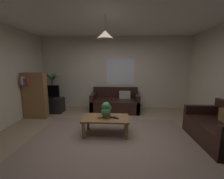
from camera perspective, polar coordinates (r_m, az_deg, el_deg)
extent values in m
cube|color=#9E8466|center=(3.45, -0.27, -18.53)|extent=(5.54, 4.82, 0.02)
cube|color=gray|center=(3.26, -0.48, -19.96)|extent=(3.60, 2.65, 0.01)
cube|color=beige|center=(5.49, 1.15, 6.63)|extent=(5.66, 0.06, 2.67)
cube|color=white|center=(3.22, -0.31, 28.88)|extent=(5.54, 4.82, 0.02)
cube|color=white|center=(5.45, 3.30, 7.16)|extent=(1.02, 0.01, 0.95)
cube|color=black|center=(5.12, 1.20, -6.37)|extent=(1.65, 0.86, 0.42)
cube|color=black|center=(5.38, 1.33, -1.09)|extent=(1.65, 0.12, 0.40)
cube|color=black|center=(5.17, -7.36, -5.03)|extent=(0.12, 0.86, 0.64)
cube|color=black|center=(5.12, 9.84, -5.21)|extent=(0.12, 0.86, 0.64)
cube|color=#B7AD9E|center=(5.22, 5.08, -2.13)|extent=(0.41, 0.15, 0.28)
cube|color=black|center=(3.84, 36.49, -13.82)|extent=(0.86, 1.35, 0.42)
cube|color=black|center=(4.29, 32.08, -9.48)|extent=(0.86, 0.12, 0.64)
cube|color=olive|center=(3.41, -2.48, -11.33)|extent=(1.07, 0.60, 0.04)
cylinder|color=olive|center=(3.35, -11.28, -15.76)|extent=(0.07, 0.07, 0.38)
cylinder|color=olive|center=(3.27, 5.81, -16.34)|extent=(0.07, 0.07, 0.38)
cylinder|color=olive|center=(3.78, -9.47, -12.71)|extent=(0.07, 0.07, 0.38)
cylinder|color=olive|center=(3.70, 5.44, -13.11)|extent=(0.07, 0.07, 0.38)
cube|color=#99663F|center=(3.41, -4.47, -10.80)|extent=(0.18, 0.15, 0.02)
cube|color=black|center=(3.36, 0.35, -11.11)|extent=(0.17, 0.10, 0.02)
cube|color=black|center=(3.35, 1.41, -11.19)|extent=(0.15, 0.14, 0.02)
cylinder|color=brown|center=(3.37, -2.11, -10.53)|extent=(0.18, 0.18, 0.08)
sphere|color=#3D7F3D|center=(3.31, -2.49, -8.77)|extent=(0.22, 0.22, 0.22)
sphere|color=#3D7F3D|center=(3.33, -2.06, -7.51)|extent=(0.21, 0.21, 0.21)
sphere|color=#3D7F3D|center=(3.30, -2.46, -6.69)|extent=(0.20, 0.20, 0.20)
cube|color=black|center=(5.44, -23.35, -5.75)|extent=(0.90, 0.44, 0.50)
cube|color=black|center=(5.32, -23.80, -0.57)|extent=(0.72, 0.05, 0.41)
cube|color=black|center=(5.30, -23.93, -0.61)|extent=(0.68, 0.00, 0.37)
cube|color=black|center=(5.37, -23.64, -3.02)|extent=(0.24, 0.16, 0.04)
cylinder|color=#B77051|center=(5.89, -22.14, -5.56)|extent=(0.32, 0.32, 0.30)
cylinder|color=brown|center=(5.77, -22.50, -0.04)|extent=(0.05, 0.05, 0.85)
cone|color=#3D7F3D|center=(5.66, -21.20, 4.72)|extent=(0.37, 0.13, 0.20)
cone|color=#3D7F3D|center=(5.81, -21.48, 5.05)|extent=(0.24, 0.35, 0.29)
cone|color=#3D7F3D|center=(5.88, -22.62, 5.22)|extent=(0.19, 0.37, 0.30)
cone|color=#3D7F3D|center=(5.90, -24.43, 5.37)|extent=(0.51, 0.32, 0.36)
cone|color=#3D7F3D|center=(5.73, -24.49, 5.17)|extent=(0.38, 0.24, 0.33)
cone|color=#3D7F3D|center=(5.61, -23.93, 5.11)|extent=(0.19, 0.35, 0.33)
cone|color=#3D7F3D|center=(5.53, -21.94, 5.05)|extent=(0.38, 0.39, 0.34)
cube|color=olive|center=(4.97, -28.28, -2.18)|extent=(0.70, 0.22, 1.40)
cube|color=#99663F|center=(4.96, -32.14, 2.89)|extent=(0.05, 0.16, 0.23)
cube|color=beige|center=(4.93, -31.63, 2.97)|extent=(0.05, 0.16, 0.24)
cube|color=#72387F|center=(4.90, -31.09, 2.80)|extent=(0.05, 0.16, 0.21)
cube|color=#2D4C8C|center=(4.88, -30.60, 2.65)|extent=(0.04, 0.16, 0.18)
cube|color=#B22D2D|center=(4.85, -30.21, 2.70)|extent=(0.03, 0.16, 0.19)
cylinder|color=black|center=(3.31, -2.77, 25.17)|extent=(0.01, 0.01, 0.33)
cone|color=tan|center=(3.26, -2.73, 20.92)|extent=(0.36, 0.36, 0.17)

